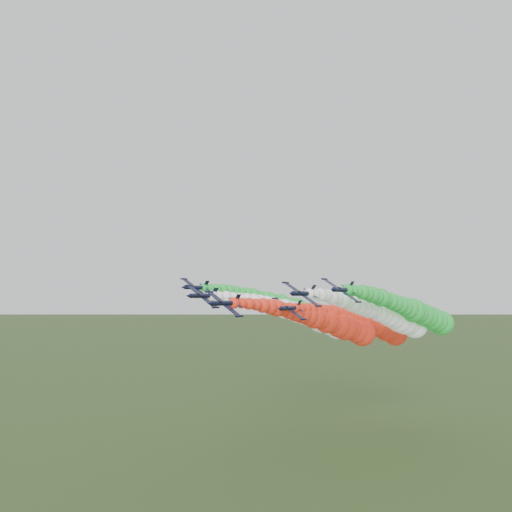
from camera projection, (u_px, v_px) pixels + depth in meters
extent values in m
plane|color=#3C5324|center=(235.00, 474.00, 108.68)|extent=(3000.00, 3000.00, 0.00)
cylinder|color=black|center=(225.00, 303.00, 96.30)|extent=(1.36, 8.04, 1.36)
cone|color=black|center=(210.00, 304.00, 92.32)|extent=(1.23, 1.61, 1.23)
cone|color=black|center=(238.00, 303.00, 99.98)|extent=(1.23, 0.80, 1.23)
ellipsoid|color=black|center=(220.00, 302.00, 94.72)|extent=(0.91, 1.68, 0.85)
cube|color=black|center=(224.00, 304.00, 96.18)|extent=(7.28, 1.70, 4.71)
cylinder|color=black|center=(209.00, 292.00, 98.29)|extent=(0.54, 2.32, 0.54)
cylinder|color=black|center=(239.00, 316.00, 94.07)|extent=(0.54, 2.32, 0.54)
cube|color=black|center=(237.00, 299.00, 98.93)|extent=(1.21, 1.34, 1.80)
cube|color=black|center=(235.00, 302.00, 99.12)|extent=(2.91, 0.98, 1.90)
sphere|color=red|center=(234.00, 303.00, 98.93)|extent=(2.28, 2.28, 2.28)
sphere|color=red|center=(241.00, 303.00, 101.10)|extent=(2.16, 2.16, 2.16)
sphere|color=red|center=(249.00, 304.00, 103.24)|extent=(2.51, 2.51, 2.51)
sphere|color=red|center=(256.00, 304.00, 105.36)|extent=(2.55, 2.55, 2.55)
sphere|color=red|center=(263.00, 305.00, 107.46)|extent=(3.21, 3.21, 3.21)
sphere|color=red|center=(270.00, 307.00, 109.54)|extent=(3.40, 3.40, 3.40)
sphere|color=red|center=(276.00, 308.00, 111.59)|extent=(3.88, 3.88, 3.88)
sphere|color=red|center=(283.00, 309.00, 113.63)|extent=(3.30, 3.30, 3.30)
sphere|color=red|center=(289.00, 311.00, 115.64)|extent=(3.87, 3.87, 3.87)
sphere|color=red|center=(296.00, 312.00, 117.63)|extent=(4.40, 4.40, 4.40)
sphere|color=red|center=(302.00, 314.00, 119.60)|extent=(4.61, 4.61, 4.61)
sphere|color=red|center=(308.00, 316.00, 121.55)|extent=(4.94, 4.94, 4.94)
sphere|color=red|center=(314.00, 317.00, 123.47)|extent=(5.62, 5.62, 5.62)
sphere|color=red|center=(321.00, 319.00, 125.38)|extent=(5.01, 5.01, 5.01)
sphere|color=red|center=(327.00, 321.00, 127.26)|extent=(6.20, 6.20, 6.20)
sphere|color=red|center=(333.00, 323.00, 129.13)|extent=(5.21, 5.21, 5.21)
sphere|color=red|center=(339.00, 325.00, 130.97)|extent=(6.59, 6.59, 6.59)
sphere|color=red|center=(345.00, 327.00, 132.80)|extent=(7.03, 7.03, 7.03)
sphere|color=red|center=(350.00, 329.00, 134.60)|extent=(6.05, 6.05, 6.05)
sphere|color=red|center=(356.00, 331.00, 136.38)|extent=(6.47, 6.47, 6.47)
sphere|color=red|center=(362.00, 333.00, 138.14)|extent=(7.22, 7.22, 7.22)
cylinder|color=black|center=(203.00, 296.00, 105.32)|extent=(1.36, 8.04, 1.36)
cone|color=black|center=(188.00, 296.00, 101.34)|extent=(1.23, 1.61, 1.23)
cone|color=black|center=(215.00, 296.00, 109.00)|extent=(1.23, 0.80, 1.23)
ellipsoid|color=black|center=(198.00, 294.00, 103.73)|extent=(0.91, 1.68, 0.85)
cube|color=black|center=(202.00, 296.00, 105.20)|extent=(7.28, 1.70, 4.71)
cylinder|color=black|center=(189.00, 286.00, 107.31)|extent=(0.54, 2.32, 0.54)
cylinder|color=black|center=(216.00, 308.00, 103.08)|extent=(0.54, 2.32, 0.54)
cube|color=black|center=(215.00, 292.00, 107.94)|extent=(1.21, 1.34, 1.80)
cube|color=black|center=(213.00, 295.00, 108.14)|extent=(2.91, 0.98, 1.90)
sphere|color=white|center=(212.00, 296.00, 107.95)|extent=(2.31, 2.31, 2.31)
sphere|color=white|center=(219.00, 296.00, 110.11)|extent=(2.19, 2.19, 2.19)
sphere|color=white|center=(226.00, 297.00, 112.26)|extent=(2.62, 2.62, 2.62)
sphere|color=white|center=(233.00, 298.00, 114.38)|extent=(2.52, 2.52, 2.52)
sphere|color=white|center=(240.00, 299.00, 116.48)|extent=(2.76, 2.76, 2.76)
sphere|color=white|center=(247.00, 300.00, 118.55)|extent=(3.18, 3.18, 3.18)
sphere|color=white|center=(253.00, 301.00, 120.61)|extent=(3.58, 3.58, 3.58)
sphere|color=white|center=(260.00, 302.00, 122.64)|extent=(3.87, 3.87, 3.87)
sphere|color=white|center=(266.00, 304.00, 124.65)|extent=(4.14, 4.14, 4.14)
sphere|color=white|center=(272.00, 305.00, 126.64)|extent=(4.42, 4.42, 4.42)
sphere|color=white|center=(279.00, 307.00, 128.61)|extent=(4.21, 4.21, 4.21)
sphere|color=white|center=(285.00, 309.00, 130.56)|extent=(5.14, 5.14, 5.14)
sphere|color=white|center=(291.00, 311.00, 132.49)|extent=(5.01, 5.01, 5.01)
sphere|color=white|center=(297.00, 312.00, 134.40)|extent=(5.55, 5.55, 5.55)
sphere|color=white|center=(303.00, 314.00, 136.28)|extent=(5.65, 5.65, 5.65)
sphere|color=white|center=(309.00, 316.00, 138.14)|extent=(5.73, 5.73, 5.73)
sphere|color=white|center=(315.00, 318.00, 139.99)|extent=(5.60, 5.60, 5.60)
sphere|color=white|center=(321.00, 320.00, 141.81)|extent=(7.22, 7.22, 7.22)
sphere|color=white|center=(326.00, 322.00, 143.61)|extent=(6.37, 6.37, 6.37)
sphere|color=white|center=(332.00, 324.00, 145.40)|extent=(7.08, 7.08, 7.08)
sphere|color=white|center=(338.00, 326.00, 147.16)|extent=(7.86, 7.86, 7.86)
cylinder|color=black|center=(302.00, 293.00, 98.34)|extent=(1.36, 8.04, 1.36)
cone|color=black|center=(291.00, 293.00, 94.36)|extent=(1.23, 1.61, 1.23)
cone|color=black|center=(312.00, 294.00, 102.02)|extent=(1.23, 0.80, 1.23)
ellipsoid|color=black|center=(299.00, 292.00, 96.76)|extent=(0.91, 1.68, 0.85)
cube|color=black|center=(302.00, 294.00, 98.22)|extent=(7.28, 1.70, 4.71)
cylinder|color=black|center=(286.00, 283.00, 100.34)|extent=(0.54, 2.32, 0.54)
cylinder|color=black|center=(318.00, 306.00, 96.11)|extent=(0.54, 2.32, 0.54)
cube|color=black|center=(312.00, 289.00, 100.97)|extent=(1.21, 1.34, 1.80)
cube|color=black|center=(310.00, 293.00, 101.17)|extent=(2.91, 0.98, 1.90)
sphere|color=white|center=(309.00, 294.00, 100.97)|extent=(2.19, 2.19, 2.19)
sphere|color=white|center=(315.00, 294.00, 103.14)|extent=(2.29, 2.29, 2.29)
sphere|color=white|center=(321.00, 295.00, 105.29)|extent=(2.76, 2.76, 2.76)
sphere|color=white|center=(326.00, 296.00, 107.41)|extent=(2.70, 2.70, 2.70)
sphere|color=white|center=(332.00, 297.00, 109.51)|extent=(3.43, 3.43, 3.43)
sphere|color=white|center=(337.00, 298.00, 111.58)|extent=(3.03, 3.03, 3.03)
sphere|color=white|center=(342.00, 299.00, 113.64)|extent=(3.96, 3.96, 3.96)
sphere|color=white|center=(348.00, 301.00, 115.67)|extent=(3.61, 3.61, 3.61)
sphere|color=white|center=(353.00, 302.00, 117.68)|extent=(4.61, 4.61, 4.61)
sphere|color=white|center=(358.00, 304.00, 119.67)|extent=(4.90, 4.90, 4.90)
sphere|color=white|center=(364.00, 306.00, 121.64)|extent=(4.97, 4.97, 4.97)
sphere|color=white|center=(369.00, 308.00, 123.59)|extent=(5.17, 5.17, 5.17)
sphere|color=white|center=(374.00, 310.00, 125.52)|extent=(4.56, 4.56, 4.56)
sphere|color=white|center=(379.00, 311.00, 127.42)|extent=(5.25, 5.25, 5.25)
sphere|color=white|center=(384.00, 313.00, 129.31)|extent=(5.51, 5.51, 5.51)
sphere|color=white|center=(389.00, 315.00, 131.17)|extent=(5.98, 5.98, 5.98)
sphere|color=white|center=(394.00, 317.00, 133.02)|extent=(6.21, 6.21, 6.21)
sphere|color=white|center=(399.00, 319.00, 134.84)|extent=(6.95, 6.95, 6.95)
sphere|color=white|center=(404.00, 322.00, 136.64)|extent=(6.99, 6.99, 6.99)
sphere|color=white|center=(410.00, 324.00, 138.42)|extent=(6.10, 6.10, 6.10)
sphere|color=white|center=(415.00, 326.00, 140.18)|extent=(6.93, 6.93, 6.93)
cylinder|color=black|center=(196.00, 287.00, 123.00)|extent=(1.36, 8.04, 1.36)
cone|color=black|center=(183.00, 287.00, 119.02)|extent=(1.23, 1.61, 1.23)
cone|color=black|center=(207.00, 288.00, 126.68)|extent=(1.23, 0.80, 1.23)
ellipsoid|color=black|center=(192.00, 286.00, 121.42)|extent=(0.91, 1.68, 0.85)
cube|color=black|center=(195.00, 288.00, 122.88)|extent=(7.28, 1.70, 4.71)
cylinder|color=black|center=(184.00, 279.00, 124.99)|extent=(0.54, 2.32, 0.54)
cylinder|color=black|center=(207.00, 297.00, 120.76)|extent=(0.54, 2.32, 0.54)
cube|color=black|center=(206.00, 284.00, 125.62)|extent=(1.21, 1.34, 1.80)
cube|color=black|center=(205.00, 287.00, 125.82)|extent=(2.91, 0.98, 1.90)
sphere|color=green|center=(204.00, 288.00, 125.63)|extent=(1.96, 1.96, 1.96)
sphere|color=green|center=(210.00, 288.00, 127.80)|extent=(2.12, 2.12, 2.12)
sphere|color=green|center=(216.00, 289.00, 129.94)|extent=(2.65, 2.65, 2.65)
sphere|color=green|center=(222.00, 290.00, 132.06)|extent=(3.08, 3.08, 3.08)
sphere|color=green|center=(229.00, 291.00, 134.16)|extent=(3.39, 3.39, 3.39)
sphere|color=green|center=(235.00, 292.00, 136.24)|extent=(3.45, 3.45, 3.45)
sphere|color=green|center=(240.00, 293.00, 138.29)|extent=(3.38, 3.38, 3.38)
sphere|color=green|center=(246.00, 294.00, 140.32)|extent=(3.88, 3.88, 3.88)
sphere|color=green|center=(252.00, 296.00, 142.34)|extent=(4.46, 4.46, 4.46)
sphere|color=green|center=(258.00, 297.00, 144.33)|extent=(3.99, 3.99, 3.99)
sphere|color=green|center=(264.00, 299.00, 146.29)|extent=(4.32, 4.32, 4.32)
sphere|color=green|center=(269.00, 300.00, 148.24)|extent=(5.15, 5.15, 5.15)
sphere|color=green|center=(275.00, 302.00, 150.17)|extent=(4.76, 4.76, 4.76)
sphere|color=green|center=(280.00, 304.00, 152.08)|extent=(5.96, 5.96, 5.96)
sphere|color=green|center=(286.00, 305.00, 153.96)|extent=(5.16, 5.16, 5.16)
sphere|color=green|center=(291.00, 307.00, 155.83)|extent=(6.15, 6.15, 6.15)
sphere|color=green|center=(297.00, 309.00, 157.67)|extent=(6.95, 6.95, 6.95)
sphere|color=green|center=(302.00, 311.00, 159.49)|extent=(5.85, 5.85, 5.85)
sphere|color=green|center=(308.00, 313.00, 161.29)|extent=(6.61, 6.61, 6.61)
sphere|color=green|center=(313.00, 315.00, 163.08)|extent=(6.13, 6.13, 6.13)
sphere|color=green|center=(318.00, 317.00, 164.84)|extent=(6.18, 6.18, 6.18)
cylinder|color=black|center=(342.00, 290.00, 99.75)|extent=(1.36, 8.04, 1.36)
cone|color=black|center=(332.00, 289.00, 95.76)|extent=(1.23, 1.61, 1.23)
cone|color=black|center=(350.00, 290.00, 103.43)|extent=(1.23, 0.80, 1.23)
ellipsoid|color=black|center=(339.00, 288.00, 98.16)|extent=(0.91, 1.68, 0.85)
cube|color=black|center=(341.00, 290.00, 99.63)|extent=(7.28, 1.70, 4.71)
cylinder|color=black|center=(324.00, 279.00, 101.74)|extent=(0.54, 2.32, 0.54)
cylinder|color=black|center=(358.00, 302.00, 97.51)|extent=(0.54, 2.32, 0.54)
cube|color=black|center=(351.00, 286.00, 102.37)|extent=(1.21, 1.34, 1.80)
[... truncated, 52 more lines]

